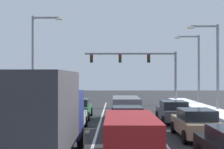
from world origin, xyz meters
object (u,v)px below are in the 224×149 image
object	(u,v)px
suv_red_center_lane_nearest	(131,133)
sedan_green_left_lane_third	(78,108)
sedan_charcoal_right_lane_third	(173,112)
box_truck_left_lane_nearest	(41,112)
sedan_maroon_center_lane_second	(127,120)
street_lamp_right_near	(213,60)
sedan_silver_left_lane_second	(69,117)
traffic_light_gantry	(143,64)
sedan_tan_right_lane_second	(196,123)
suv_gray_center_lane_third	(126,106)
street_lamp_left_mid	(37,56)
street_lamp_right_mid	(195,64)

from	to	relation	value
suv_red_center_lane_nearest	sedan_green_left_lane_third	world-z (taller)	suv_red_center_lane_nearest
sedan_charcoal_right_lane_third	box_truck_left_lane_nearest	distance (m)	13.14
sedan_maroon_center_lane_second	street_lamp_right_near	xyz separation A→B (m)	(7.40, 8.48, 3.77)
box_truck_left_lane_nearest	sedan_silver_left_lane_second	bearing A→B (deg)	90.76
traffic_light_gantry	street_lamp_right_near	size ratio (longest dim) A/B	1.46
sedan_tan_right_lane_second	sedan_charcoal_right_lane_third	size ratio (longest dim) A/B	1.00
sedan_silver_left_lane_second	sedan_maroon_center_lane_second	bearing A→B (deg)	-14.80
sedan_charcoal_right_lane_third	suv_red_center_lane_nearest	size ratio (longest dim) A/B	0.92
suv_gray_center_lane_third	sedan_maroon_center_lane_second	bearing A→B (deg)	-91.29
suv_red_center_lane_nearest	street_lamp_left_mid	distance (m)	16.88
sedan_maroon_center_lane_second	street_lamp_right_near	distance (m)	11.87
sedan_charcoal_right_lane_third	sedan_maroon_center_lane_second	xyz separation A→B (m)	(-3.37, -4.33, 0.00)
suv_red_center_lane_nearest	street_lamp_right_mid	xyz separation A→B (m)	(7.73, 21.42, 3.52)
suv_red_center_lane_nearest	street_lamp_right_mid	size ratio (longest dim) A/B	0.65
street_lamp_left_mid	sedan_green_left_lane_third	bearing A→B (deg)	-30.47
sedan_maroon_center_lane_second	box_truck_left_lane_nearest	distance (m)	7.76
sedan_tan_right_lane_second	sedan_maroon_center_lane_second	size ratio (longest dim) A/B	1.00
sedan_maroon_center_lane_second	sedan_green_left_lane_third	distance (m)	7.49
sedan_charcoal_right_lane_third	sedan_silver_left_lane_second	bearing A→B (deg)	-153.45
street_lamp_right_near	street_lamp_right_mid	distance (m)	6.88
street_lamp_left_mid	street_lamp_right_mid	bearing A→B (deg)	24.05
suv_gray_center_lane_third	sedan_silver_left_lane_second	distance (m)	6.08
traffic_light_gantry	street_lamp_right_near	world-z (taller)	street_lamp_right_near
street_lamp_right_mid	street_lamp_right_near	bearing A→B (deg)	-91.75
suv_red_center_lane_nearest	street_lamp_right_near	world-z (taller)	street_lamp_right_near
sedan_tan_right_lane_second	street_lamp_right_mid	size ratio (longest dim) A/B	0.60
traffic_light_gantry	street_lamp_right_mid	distance (m)	7.08
sedan_charcoal_right_lane_third	box_truck_left_lane_nearest	bearing A→B (deg)	-120.91
street_lamp_left_mid	street_lamp_right_near	bearing A→B (deg)	-1.12
box_truck_left_lane_nearest	street_lamp_right_mid	size ratio (longest dim) A/B	0.96
traffic_light_gantry	street_lamp_right_mid	size ratio (longest dim) A/B	1.46
box_truck_left_lane_nearest	street_lamp_right_mid	bearing A→B (deg)	63.78
sedan_maroon_center_lane_second	box_truck_left_lane_nearest	bearing A→B (deg)	-115.94
traffic_light_gantry	street_lamp_left_mid	bearing A→B (deg)	-130.17
sedan_green_left_lane_third	sedan_charcoal_right_lane_third	bearing A→B (deg)	-18.37
sedan_maroon_center_lane_second	sedan_green_left_lane_third	bearing A→B (deg)	118.00
suv_red_center_lane_nearest	sedan_green_left_lane_third	xyz separation A→B (m)	(-3.40, 12.68, -0.25)
suv_gray_center_lane_third	street_lamp_right_near	distance (m)	8.50
sedan_charcoal_right_lane_third	sedan_silver_left_lane_second	distance (m)	7.64
sedan_tan_right_lane_second	sedan_maroon_center_lane_second	bearing A→B (deg)	155.65
suv_gray_center_lane_third	street_lamp_right_mid	size ratio (longest dim) A/B	0.65
suv_gray_center_lane_third	sedan_tan_right_lane_second	bearing A→B (deg)	-65.59
sedan_charcoal_right_lane_third	street_lamp_right_mid	world-z (taller)	street_lamp_right_mid
suv_red_center_lane_nearest	street_lamp_right_near	size ratio (longest dim) A/B	0.65
street_lamp_right_near	street_lamp_right_mid	size ratio (longest dim) A/B	1.00
sedan_maroon_center_lane_second	street_lamp_right_mid	bearing A→B (deg)	63.65
suv_red_center_lane_nearest	traffic_light_gantry	world-z (taller)	traffic_light_gantry
sedan_maroon_center_lane_second	sedan_silver_left_lane_second	xyz separation A→B (m)	(-3.46, 0.91, 0.00)
suv_red_center_lane_nearest	sedan_silver_left_lane_second	bearing A→B (deg)	115.59
sedan_tan_right_lane_second	traffic_light_gantry	world-z (taller)	traffic_light_gantry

